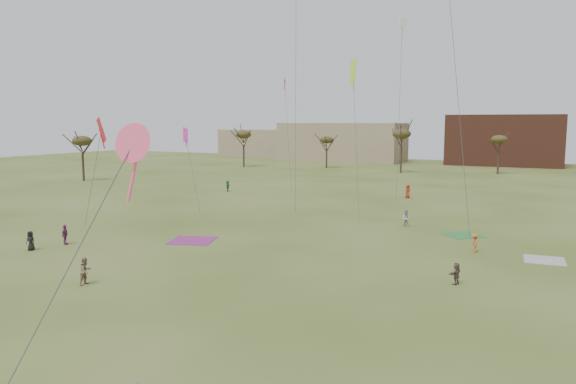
% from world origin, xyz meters
% --- Properties ---
extents(ground, '(260.00, 260.00, 0.00)m').
position_xyz_m(ground, '(0.00, 0.00, 0.00)').
color(ground, '#44551A').
rests_on(ground, ground).
extents(spectator_fore_b, '(0.69, 0.87, 1.78)m').
position_xyz_m(spectator_fore_b, '(-9.92, 2.84, 0.89)').
color(spectator_fore_b, '#90705B').
rests_on(spectator_fore_b, ground).
extents(spectator_fore_c, '(0.80, 1.38, 1.42)m').
position_xyz_m(spectator_fore_c, '(11.34, 13.41, 0.71)').
color(spectator_fore_c, brown).
rests_on(spectator_fore_c, ground).
extents(flyer_mid_a, '(0.86, 0.65, 1.59)m').
position_xyz_m(flyer_mid_a, '(-21.21, 7.77, 0.80)').
color(flyer_mid_a, black).
rests_on(flyer_mid_a, ground).
extents(flyer_mid_b, '(0.81, 1.11, 1.55)m').
position_xyz_m(flyer_mid_b, '(11.16, 22.92, 0.78)').
color(flyer_mid_b, orange).
rests_on(flyer_mid_b, ground).
extents(spectator_mid_d, '(0.79, 1.08, 1.71)m').
position_xyz_m(spectator_mid_d, '(-20.41, 10.52, 0.85)').
color(spectator_mid_d, '#863879').
rests_on(spectator_mid_d, ground).
extents(spectator_mid_e, '(1.00, 0.91, 1.69)m').
position_xyz_m(spectator_mid_e, '(3.53, 31.30, 0.84)').
color(spectator_mid_e, '#BBBBBB').
rests_on(spectator_mid_e, ground).
extents(flyer_far_a, '(1.06, 1.56, 1.61)m').
position_xyz_m(flyer_far_a, '(-27.41, 46.97, 0.81)').
color(flyer_far_a, '#257145').
rests_on(flyer_far_a, ground).
extents(flyer_far_b, '(0.91, 1.07, 1.85)m').
position_xyz_m(flyer_far_b, '(-1.48, 51.81, 0.93)').
color(flyer_far_b, '#AD311D').
rests_on(flyer_far_b, ground).
extents(blanket_cream, '(3.09, 3.09, 0.03)m').
position_xyz_m(blanket_cream, '(16.27, 22.74, 0.00)').
color(blanket_cream, beige).
rests_on(blanket_cream, ground).
extents(blanket_plum, '(4.72, 4.72, 0.03)m').
position_xyz_m(blanket_plum, '(-11.64, 16.57, 0.00)').
color(blanket_plum, '#932D7D').
rests_on(blanket_plum, ground).
extents(blanket_olive, '(4.24, 4.24, 0.03)m').
position_xyz_m(blanket_olive, '(9.25, 29.41, 0.00)').
color(blanket_olive, '#30853E').
rests_on(blanket_olive, ground).
extents(kites_aloft, '(56.54, 59.48, 27.79)m').
position_xyz_m(kites_aloft, '(-2.31, 28.75, 19.63)').
color(kites_aloft, red).
rests_on(kites_aloft, ground).
extents(tree_line, '(117.44, 49.32, 8.91)m').
position_xyz_m(tree_line, '(-2.85, 79.12, 7.09)').
color(tree_line, '#3A2B1E').
rests_on(tree_line, ground).
extents(building_tan, '(32.00, 14.00, 10.00)m').
position_xyz_m(building_tan, '(-35.00, 115.00, 5.00)').
color(building_tan, '#937F60').
rests_on(building_tan, ground).
extents(building_brick, '(26.00, 16.00, 12.00)m').
position_xyz_m(building_brick, '(5.00, 120.00, 6.00)').
color(building_brick, brown).
rests_on(building_brick, ground).
extents(building_tan_west, '(20.00, 12.00, 8.00)m').
position_xyz_m(building_tan_west, '(-65.00, 122.00, 4.00)').
color(building_tan_west, '#937F60').
rests_on(building_tan_west, ground).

